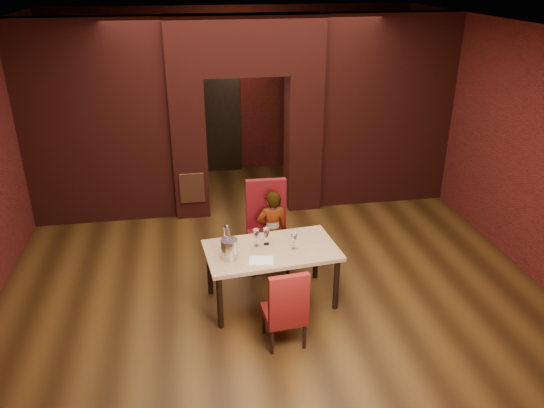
{
  "coord_description": "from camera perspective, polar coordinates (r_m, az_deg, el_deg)",
  "views": [
    {
      "loc": [
        -0.99,
        -6.38,
        3.88
      ],
      "look_at": [
        0.08,
        0.0,
        0.95
      ],
      "focal_mm": 35.0,
      "sensor_mm": 36.0,
      "label": 1
    }
  ],
  "objects": [
    {
      "name": "wall_right",
      "position": [
        8.13,
        24.62,
        5.84
      ],
      "size": [
        0.04,
        8.0,
        3.2
      ],
      "primitive_type": "cube",
      "color": "maroon",
      "rests_on": "ground"
    },
    {
      "name": "floor",
      "position": [
        7.53,
        -0.64,
        -6.64
      ],
      "size": [
        8.0,
        8.0,
        0.0
      ],
      "primitive_type": "plane",
      "color": "#472D11",
      "rests_on": "ground"
    },
    {
      "name": "person_seated",
      "position": [
        7.18,
        0.02,
        -2.95
      ],
      "size": [
        0.45,
        0.31,
        1.17
      ],
      "primitive_type": "imported",
      "rotation": [
        0.0,
        0.0,
        3.22
      ],
      "color": "white",
      "rests_on": "ground"
    },
    {
      "name": "wing_wall_right",
      "position": [
        9.31,
        12.03,
        9.67
      ],
      "size": [
        2.28,
        0.35,
        3.2
      ],
      "primitive_type": "cube",
      "color": "maroon",
      "rests_on": "ground"
    },
    {
      "name": "chair_far",
      "position": [
        7.22,
        -0.4,
        -2.54
      ],
      "size": [
        0.57,
        0.57,
        1.22
      ],
      "primitive_type": "cube",
      "rotation": [
        0.0,
        0.0,
        -0.03
      ],
      "color": "maroon",
      "rests_on": "ground"
    },
    {
      "name": "lintel",
      "position": [
        8.51,
        -2.93,
        16.72
      ],
      "size": [
        2.45,
        0.55,
        0.9
      ],
      "primitive_type": "cube",
      "color": "maroon",
      "rests_on": "ground"
    },
    {
      "name": "wall_back",
      "position": [
        10.67,
        -4.12,
        11.99
      ],
      "size": [
        7.0,
        0.04,
        3.2
      ],
      "primitive_type": "cube",
      "color": "maroon",
      "rests_on": "ground"
    },
    {
      "name": "chair_near",
      "position": [
        5.9,
        1.29,
        -10.79
      ],
      "size": [
        0.48,
        0.48,
        0.96
      ],
      "primitive_type": "cube",
      "rotation": [
        0.0,
        0.0,
        3.23
      ],
      "color": "maroon",
      "rests_on": "ground"
    },
    {
      "name": "rear_door",
      "position": [
        10.71,
        -6.15,
        8.93
      ],
      "size": [
        0.9,
        0.08,
        2.1
      ],
      "primitive_type": "cube",
      "color": "black",
      "rests_on": "ground"
    },
    {
      "name": "wine_glass_a",
      "position": [
        6.44,
        -1.71,
        -3.66
      ],
      "size": [
        0.09,
        0.09,
        0.22
      ],
      "primitive_type": null,
      "color": "silver",
      "rests_on": "dining_table"
    },
    {
      "name": "wing_wall_left",
      "position": [
        8.79,
        -18.4,
        8.1
      ],
      "size": [
        2.28,
        0.35,
        3.2
      ],
      "primitive_type": "cube",
      "color": "maroon",
      "rests_on": "ground"
    },
    {
      "name": "ceiling",
      "position": [
        6.49,
        -0.77,
        18.36
      ],
      "size": [
        7.0,
        8.0,
        0.04
      ],
      "primitive_type": "cube",
      "color": "silver",
      "rests_on": "ground"
    },
    {
      "name": "wine_glass_b",
      "position": [
        6.48,
        -0.6,
        -3.51
      ],
      "size": [
        0.09,
        0.09,
        0.21
      ],
      "primitive_type": null,
      "color": "white",
      "rests_on": "dining_table"
    },
    {
      "name": "pillar_left",
      "position": [
        8.81,
        -8.89,
        6.03
      ],
      "size": [
        0.55,
        0.55,
        2.3
      ],
      "primitive_type": "cube",
      "color": "maroon",
      "rests_on": "ground"
    },
    {
      "name": "tasting_sheet",
      "position": [
        6.18,
        -1.16,
        -6.09
      ],
      "size": [
        0.31,
        0.25,
        0.0
      ],
      "primitive_type": "cube",
      "rotation": [
        0.0,
        0.0,
        -0.16
      ],
      "color": "white",
      "rests_on": "dining_table"
    },
    {
      "name": "rear_door_frame",
      "position": [
        10.68,
        -6.14,
        8.87
      ],
      "size": [
        1.02,
        0.04,
        2.22
      ],
      "primitive_type": "cube",
      "color": "black",
      "rests_on": "ground"
    },
    {
      "name": "water_bottle",
      "position": [
        6.38,
        -4.84,
        -3.55
      ],
      "size": [
        0.07,
        0.07,
        0.32
      ],
      "primitive_type": "cylinder",
      "color": "white",
      "rests_on": "dining_table"
    },
    {
      "name": "pillar_right",
      "position": [
        9.02,
        3.33,
        6.73
      ],
      "size": [
        0.55,
        0.55,
        2.3
      ],
      "primitive_type": "cube",
      "color": "maroon",
      "rests_on": "ground"
    },
    {
      "name": "wine_bucket",
      "position": [
        6.19,
        -4.61,
        -4.85
      ],
      "size": [
        0.2,
        0.2,
        0.24
      ],
      "primitive_type": "cylinder",
      "color": "#B6B5BD",
      "rests_on": "dining_table"
    },
    {
      "name": "vent_panel",
      "position": [
        8.74,
        -8.58,
        1.7
      ],
      "size": [
        0.4,
        0.03,
        0.5
      ],
      "primitive_type": "cube",
      "color": "#AB5A31",
      "rests_on": "ground"
    },
    {
      "name": "wine_glass_c",
      "position": [
        6.38,
        2.38,
        -4.07
      ],
      "size": [
        0.08,
        0.08,
        0.2
      ],
      "primitive_type": null,
      "color": "white",
      "rests_on": "dining_table"
    },
    {
      "name": "wall_front",
      "position": [
        3.44,
        10.26,
        -17.64
      ],
      "size": [
        7.0,
        0.04,
        3.2
      ],
      "primitive_type": "cube",
      "color": "maroon",
      "rests_on": "ground"
    },
    {
      "name": "potted_plant",
      "position": [
        7.65,
        4.24,
        -4.56
      ],
      "size": [
        0.44,
        0.42,
        0.37
      ],
      "primitive_type": "imported",
      "rotation": [
        0.0,
        0.0,
        0.58
      ],
      "color": "#2C6023",
      "rests_on": "ground"
    },
    {
      "name": "dining_table",
      "position": [
        6.62,
        -0.06,
        -7.65
      ],
      "size": [
        1.67,
        1.05,
        0.74
      ],
      "primitive_type": "cube",
      "rotation": [
        0.0,
        0.0,
        0.1
      ],
      "color": "tan",
      "rests_on": "ground"
    }
  ]
}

